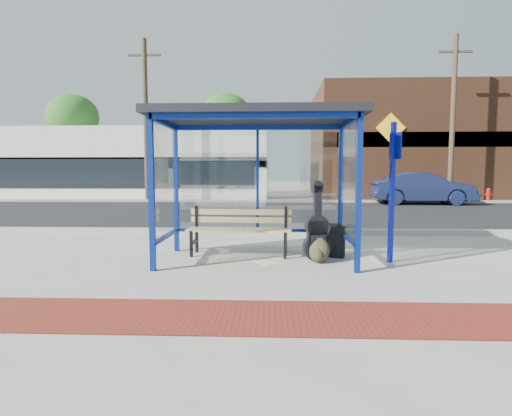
{
  "coord_description": "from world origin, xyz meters",
  "views": [
    {
      "loc": [
        0.25,
        -6.51,
        1.45
      ],
      "look_at": [
        -0.01,
        0.2,
        0.86
      ],
      "focal_mm": 28.0,
      "sensor_mm": 36.0,
      "label": 1
    }
  ],
  "objects_px": {
    "guitar_bag": "(317,234)",
    "backpack": "(319,251)",
    "fire_hydrant": "(488,194)",
    "parked_car": "(422,188)",
    "suitcase": "(335,241)",
    "bench": "(240,228)"
  },
  "relations": [
    {
      "from": "guitar_bag",
      "to": "backpack",
      "type": "height_order",
      "value": "guitar_bag"
    },
    {
      "from": "guitar_bag",
      "to": "fire_hydrant",
      "type": "distance_m",
      "value": 16.81
    },
    {
      "from": "guitar_bag",
      "to": "parked_car",
      "type": "relative_size",
      "value": 0.28
    },
    {
      "from": "guitar_bag",
      "to": "suitcase",
      "type": "xyz_separation_m",
      "value": [
        0.35,
        0.34,
        -0.18
      ]
    },
    {
      "from": "backpack",
      "to": "parked_car",
      "type": "distance_m",
      "value": 13.73
    },
    {
      "from": "bench",
      "to": "guitar_bag",
      "type": "relative_size",
      "value": 1.48
    },
    {
      "from": "fire_hydrant",
      "to": "backpack",
      "type": "bearing_deg",
      "value": -125.98
    },
    {
      "from": "bench",
      "to": "suitcase",
      "type": "xyz_separation_m",
      "value": [
        1.66,
        -0.12,
        -0.22
      ]
    },
    {
      "from": "backpack",
      "to": "guitar_bag",
      "type": "bearing_deg",
      "value": 122.58
    },
    {
      "from": "backpack",
      "to": "fire_hydrant",
      "type": "height_order",
      "value": "fire_hydrant"
    },
    {
      "from": "bench",
      "to": "backpack",
      "type": "bearing_deg",
      "value": -20.48
    },
    {
      "from": "bench",
      "to": "fire_hydrant",
      "type": "distance_m",
      "value": 17.25
    },
    {
      "from": "parked_car",
      "to": "backpack",
      "type": "bearing_deg",
      "value": 156.47
    },
    {
      "from": "suitcase",
      "to": "guitar_bag",
      "type": "bearing_deg",
      "value": -119.77
    },
    {
      "from": "backpack",
      "to": "fire_hydrant",
      "type": "xyz_separation_m",
      "value": [
        9.92,
        13.67,
        0.19
      ]
    },
    {
      "from": "bench",
      "to": "suitcase",
      "type": "bearing_deg",
      "value": -0.93
    },
    {
      "from": "suitcase",
      "to": "backpack",
      "type": "distance_m",
      "value": 0.57
    },
    {
      "from": "suitcase",
      "to": "parked_car",
      "type": "height_order",
      "value": "parked_car"
    },
    {
      "from": "bench",
      "to": "guitar_bag",
      "type": "xyz_separation_m",
      "value": [
        1.31,
        -0.47,
        -0.03
      ]
    },
    {
      "from": "bench",
      "to": "suitcase",
      "type": "height_order",
      "value": "bench"
    },
    {
      "from": "guitar_bag",
      "to": "suitcase",
      "type": "relative_size",
      "value": 2.12
    },
    {
      "from": "fire_hydrant",
      "to": "guitar_bag",
      "type": "bearing_deg",
      "value": -126.28
    }
  ]
}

